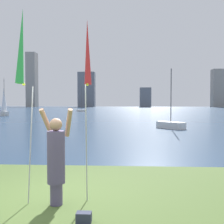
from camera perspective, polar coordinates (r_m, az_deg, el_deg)
ground at (r=56.89m, az=1.36°, el=-0.10°), size 120.00×138.00×0.12m
person at (r=5.89m, az=-11.48°, el=-9.20°), size 0.74×0.54×2.01m
kite_flag_left at (r=5.81m, az=-18.21°, el=12.26°), size 0.16×0.84×4.00m
kite_flag_right at (r=6.15m, az=-5.08°, el=11.49°), size 0.16×0.48×3.93m
bag at (r=5.24m, az=-5.84°, el=-20.87°), size 0.27×0.17×0.18m
sailboat_1 at (r=60.61m, az=-6.30°, el=0.35°), size 2.32×1.81×5.44m
sailboat_2 at (r=44.88m, az=-21.45°, el=1.82°), size 1.72×1.66×5.71m
sailboat_3 at (r=22.52m, az=12.07°, el=-2.58°), size 2.21×2.39×4.78m
skyline_tower_0 at (r=121.25m, az=-16.23°, el=6.40°), size 3.89×4.69×22.72m
skyline_tower_1 at (r=118.74m, az=-5.27°, el=4.64°), size 7.03×5.14×14.76m
skyline_tower_2 at (r=116.35m, az=6.91°, el=3.03°), size 4.49×6.06×8.04m
skyline_tower_3 at (r=121.78m, az=21.34°, el=4.61°), size 6.12×4.41×15.49m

